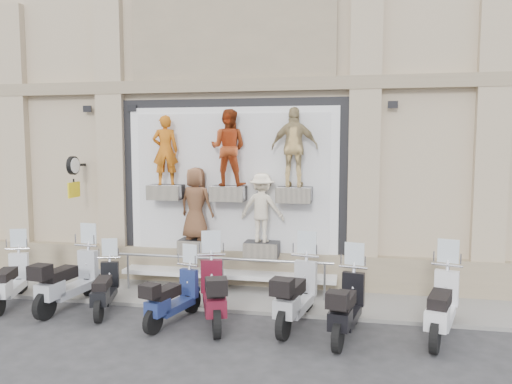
% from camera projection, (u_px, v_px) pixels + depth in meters
% --- Properties ---
extents(ground, '(90.00, 90.00, 0.00)m').
position_uv_depth(ground, '(195.00, 330.00, 9.39)').
color(ground, '#2C2C2E').
rests_on(ground, ground).
extents(sidewalk, '(16.00, 2.20, 0.08)m').
position_uv_depth(sidewalk, '(224.00, 294.00, 11.44)').
color(sidewalk, gray).
rests_on(sidewalk, ground).
extents(building, '(14.00, 8.60, 12.00)m').
position_uv_depth(building, '(263.00, 63.00, 15.63)').
color(building, tan).
rests_on(building, ground).
extents(shop_vitrine, '(5.60, 0.83, 4.30)m').
position_uv_depth(shop_vitrine, '(234.00, 188.00, 11.81)').
color(shop_vitrine, black).
rests_on(shop_vitrine, ground).
extents(guard_rail, '(5.06, 0.10, 0.93)m').
position_uv_depth(guard_rail, '(223.00, 277.00, 11.30)').
color(guard_rail, '#9EA0A5').
rests_on(guard_rail, ground).
extents(clock_sign_bracket, '(0.10, 0.80, 1.02)m').
position_uv_depth(clock_sign_bracket, '(74.00, 171.00, 12.27)').
color(clock_sign_bracket, black).
rests_on(clock_sign_bracket, ground).
extents(scooter_b, '(1.14, 2.00, 1.56)m').
position_uv_depth(scooter_b, '(10.00, 270.00, 10.76)').
color(scooter_b, silver).
rests_on(scooter_b, ground).
extents(scooter_c, '(0.85, 2.17, 1.72)m').
position_uv_depth(scooter_c, '(69.00, 268.00, 10.56)').
color(scooter_c, '#A2A6AF').
rests_on(scooter_c, ground).
extents(scooter_d, '(1.00, 1.84, 1.44)m').
position_uv_depth(scooter_d, '(105.00, 278.00, 10.33)').
color(scooter_d, black).
rests_on(scooter_d, ground).
extents(scooter_e, '(0.96, 1.86, 1.45)m').
position_uv_depth(scooter_e, '(173.00, 286.00, 9.68)').
color(scooter_e, navy).
rests_on(scooter_e, ground).
extents(scooter_f, '(1.29, 2.19, 1.71)m').
position_uv_depth(scooter_f, '(213.00, 280.00, 9.65)').
color(scooter_f, '#540E1D').
rests_on(scooter_f, ground).
extents(scooter_g, '(1.00, 2.20, 1.73)m').
position_uv_depth(scooter_g, '(296.00, 282.00, 9.53)').
color(scooter_g, '#A3A4AA').
rests_on(scooter_g, ground).
extents(scooter_h, '(0.93, 2.06, 1.61)m').
position_uv_depth(scooter_h, '(347.00, 293.00, 8.97)').
color(scooter_h, black).
rests_on(scooter_h, ground).
extents(scooter_i, '(1.17, 2.16, 1.69)m').
position_uv_depth(scooter_i, '(442.00, 292.00, 8.92)').
color(scooter_i, silver).
rests_on(scooter_i, ground).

